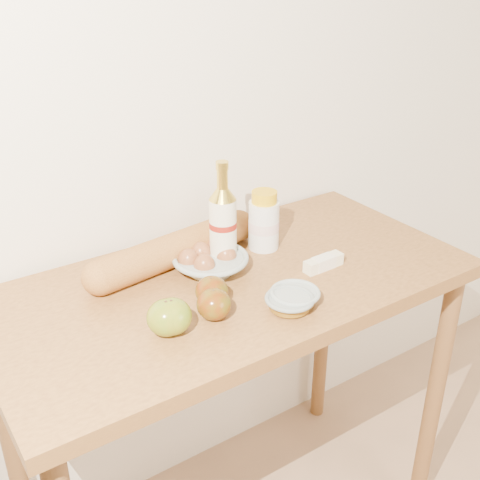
# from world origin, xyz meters

# --- Properties ---
(back_wall) EXTENTS (3.50, 0.02, 2.60)m
(back_wall) POSITION_xyz_m (0.00, 1.51, 1.30)
(back_wall) COLOR white
(back_wall) RESTS_ON ground
(table) EXTENTS (1.20, 0.60, 0.90)m
(table) POSITION_xyz_m (0.00, 1.18, 0.78)
(table) COLOR #A66E35
(table) RESTS_ON ground
(bourbon_bottle) EXTENTS (0.08, 0.08, 0.28)m
(bourbon_bottle) POSITION_xyz_m (0.02, 1.25, 1.01)
(bourbon_bottle) COLOR #F2EACD
(bourbon_bottle) RESTS_ON table
(cream_bottle) EXTENTS (0.10, 0.10, 0.16)m
(cream_bottle) POSITION_xyz_m (0.16, 1.28, 0.98)
(cream_bottle) COLOR white
(cream_bottle) RESTS_ON table
(egg_bowl) EXTENTS (0.23, 0.23, 0.07)m
(egg_bowl) POSITION_xyz_m (-0.03, 1.25, 0.93)
(egg_bowl) COLOR #97A49E
(egg_bowl) RESTS_ON table
(baguette) EXTENTS (0.53, 0.16, 0.09)m
(baguette) POSITION_xyz_m (-0.08, 1.33, 0.94)
(baguette) COLOR #C17F3A
(baguette) RESTS_ON table
(apple_yellowgreen) EXTENTS (0.10, 0.10, 0.08)m
(apple_yellowgreen) POSITION_xyz_m (-0.24, 1.07, 0.94)
(apple_yellowgreen) COLOR olive
(apple_yellowgreen) RESTS_ON table
(apple_redgreen_front) EXTENTS (0.10, 0.10, 0.07)m
(apple_redgreen_front) POSITION_xyz_m (-0.13, 1.06, 0.94)
(apple_redgreen_front) COLOR maroon
(apple_redgreen_front) RESTS_ON table
(apple_redgreen_right) EXTENTS (0.08, 0.08, 0.07)m
(apple_redgreen_right) POSITION_xyz_m (-0.10, 1.11, 0.93)
(apple_redgreen_right) COLOR #870807
(apple_redgreen_right) RESTS_ON table
(sugar_bowl) EXTENTS (0.13, 0.13, 0.03)m
(sugar_bowl) POSITION_xyz_m (0.06, 1.01, 0.92)
(sugar_bowl) COLOR #96A39E
(sugar_bowl) RESTS_ON table
(syrup_bowl) EXTENTS (0.14, 0.14, 0.03)m
(syrup_bowl) POSITION_xyz_m (0.03, 0.99, 0.92)
(syrup_bowl) COLOR gray
(syrup_bowl) RESTS_ON table
(butter_stick) EXTENTS (0.11, 0.04, 0.03)m
(butter_stick) POSITION_xyz_m (0.22, 1.10, 0.92)
(butter_stick) COLOR #F3EBBC
(butter_stick) RESTS_ON table
(apple_extra) EXTENTS (0.10, 0.10, 0.08)m
(apple_extra) POSITION_xyz_m (-0.23, 1.06, 0.94)
(apple_extra) COLOR olive
(apple_extra) RESTS_ON table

